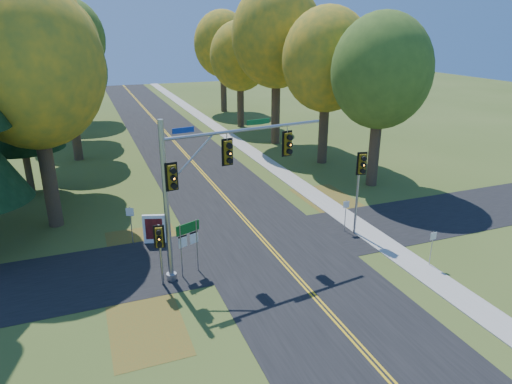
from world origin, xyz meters
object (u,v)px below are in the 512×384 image
object	(u,v)px
traffic_mast	(209,174)
info_kiosk	(154,229)
east_signal_pole	(361,173)
route_sign_cluster	(188,237)

from	to	relation	value
traffic_mast	info_kiosk	size ratio (longest dim) A/B	5.01
east_signal_pole	route_sign_cluster	world-z (taller)	east_signal_pole
route_sign_cluster	info_kiosk	size ratio (longest dim) A/B	1.64
traffic_mast	info_kiosk	distance (m)	6.26
east_signal_pole	route_sign_cluster	distance (m)	10.40
info_kiosk	route_sign_cluster	bearing A→B (deg)	-57.63
traffic_mast	route_sign_cluster	world-z (taller)	traffic_mast
east_signal_pole	info_kiosk	size ratio (longest dim) A/B	2.95
traffic_mast	route_sign_cluster	bearing A→B (deg)	171.67
info_kiosk	traffic_mast	bearing A→B (deg)	-43.84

